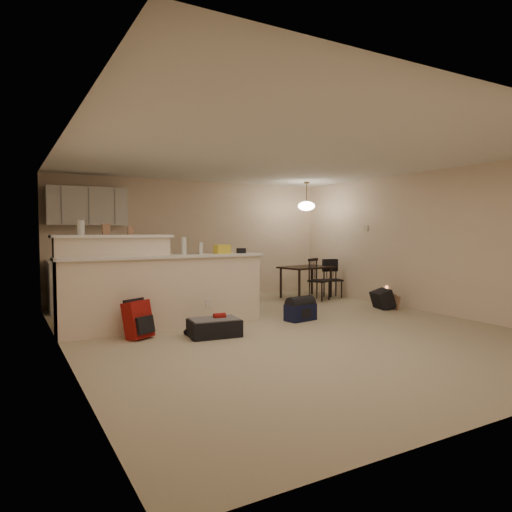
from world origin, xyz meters
TOP-DOWN VIEW (x-y plane):
  - room at (0.00, 0.00)m, footprint 7.00×7.02m
  - breakfast_bar at (-1.76, 0.98)m, footprint 3.08×0.58m
  - upper_cabinets at (-2.20, 3.32)m, footprint 1.40×0.34m
  - kitchen_counter at (-2.00, 3.19)m, footprint 1.80×0.60m
  - thermostat at (2.98, 1.55)m, footprint 0.02×0.12m
  - jar at (-2.64, 1.12)m, footprint 0.10×0.10m
  - cereal_box at (-2.30, 1.12)m, footprint 0.10×0.07m
  - small_box at (-1.96, 1.12)m, footprint 0.08×0.06m
  - bottle_a at (-1.22, 0.90)m, footprint 0.07×0.07m
  - bottle_b at (-0.95, 0.90)m, footprint 0.06×0.06m
  - bag_lump at (-0.60, 0.90)m, footprint 0.22×0.18m
  - pouch at (-0.26, 0.90)m, footprint 0.12×0.10m
  - dining_table at (2.15, 2.49)m, footprint 1.18×0.88m
  - pendant_lamp at (2.15, 2.49)m, footprint 0.36×0.36m
  - dining_chair_near at (2.16, 2.02)m, footprint 0.49×0.48m
  - dining_chair_far at (2.66, 2.21)m, footprint 0.42×0.41m
  - suitcase at (-1.08, 0.12)m, footprint 0.73×0.51m
  - red_backpack at (-2.03, 0.51)m, footprint 0.39×0.34m
  - navy_duffel at (0.58, 0.45)m, footprint 0.53×0.35m
  - black_daypack at (2.55, 0.61)m, footprint 0.37×0.45m
  - cardboard_sheet at (2.68, 0.51)m, footprint 0.04×0.39m

SIDE VIEW (x-z plane):
  - suitcase at x=-1.08m, z-range 0.00..0.23m
  - navy_duffel at x=0.58m, z-range 0.00..0.27m
  - cardboard_sheet at x=2.68m, z-range 0.00..0.30m
  - black_daypack at x=2.55m, z-range 0.00..0.34m
  - red_backpack at x=-2.03m, z-range 0.00..0.50m
  - dining_chair_far at x=2.66m, z-range 0.00..0.81m
  - dining_chair_near at x=2.16m, z-range 0.00..0.87m
  - kitchen_counter at x=-2.00m, z-range 0.00..0.90m
  - dining_table at x=2.15m, z-range 0.26..0.93m
  - breakfast_bar at x=-1.76m, z-range -0.09..1.30m
  - pouch at x=-0.26m, z-range 1.09..1.17m
  - bag_lump at x=-0.60m, z-range 1.09..1.23m
  - bottle_b at x=-0.95m, z-range 1.09..1.27m
  - bottle_a at x=-1.22m, z-range 1.09..1.35m
  - room at x=0.00m, z-range 0.00..2.50m
  - small_box at x=-1.96m, z-range 1.39..1.51m
  - cereal_box at x=-2.30m, z-range 1.39..1.55m
  - jar at x=-2.64m, z-range 1.39..1.59m
  - thermostat at x=2.98m, z-range 1.44..1.56m
  - upper_cabinets at x=-2.20m, z-range 1.55..2.25m
  - pendant_lamp at x=2.15m, z-range 1.68..2.30m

